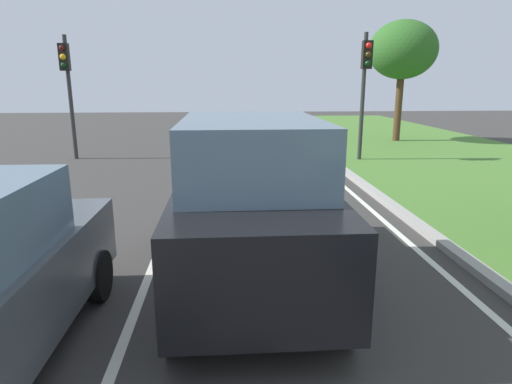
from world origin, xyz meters
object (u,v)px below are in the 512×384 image
Objects in this scene: traffic_light_near_right at (365,76)px; traffic_light_overhead_left at (67,77)px; car_suv_ahead at (251,202)px; tree_roadside_far at (403,51)px.

traffic_light_near_right is 1.01× the size of traffic_light_overhead_left.
car_suv_ahead is 1.05× the size of traffic_light_overhead_left.
traffic_light_near_right is at bearing -6.70° from traffic_light_overhead_left.
traffic_light_overhead_left is 13.94m from tree_roadside_far.
tree_roadside_far is (13.37, 3.77, 1.19)m from traffic_light_overhead_left.
traffic_light_near_right reaches higher than traffic_light_overhead_left.
tree_roadside_far is at bearing 15.74° from traffic_light_overhead_left.
tree_roadside_far is at bearing 61.48° from car_suv_ahead.
tree_roadside_far is (3.23, 4.96, 1.16)m from traffic_light_near_right.
tree_roadside_far is (7.64, 14.22, 2.89)m from car_suv_ahead.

